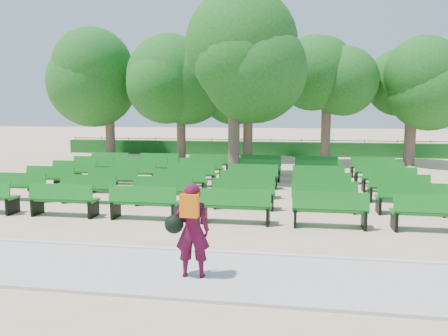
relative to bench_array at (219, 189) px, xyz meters
name	(u,v)px	position (x,y,z in m)	size (l,w,h in m)	color
ground	(218,195)	(0.09, -0.74, -0.10)	(120.00, 120.00, 0.00)	tan
paving	(145,271)	(0.09, -8.14, -0.07)	(30.00, 2.20, 0.06)	#B5B4B0
curb	(164,250)	(0.09, -6.99, -0.05)	(30.00, 0.12, 0.10)	silver
hedge	(255,148)	(0.09, 13.26, 0.35)	(26.00, 0.70, 0.90)	#145019
fence	(256,155)	(0.09, 13.66, -0.10)	(26.00, 0.10, 1.02)	black
tree_line	(249,162)	(0.09, 9.26, -0.10)	(21.80, 6.80, 7.04)	#1B5C1A
bench_array	(219,189)	(0.00, 0.00, 0.00)	(1.88, 0.64, 1.18)	#13701B
tree_among	(234,66)	(0.20, 2.46, 4.63)	(4.74, 4.74, 6.89)	brown
person	(191,229)	(1.01, -8.34, 0.82)	(0.80, 0.50, 1.65)	#450923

